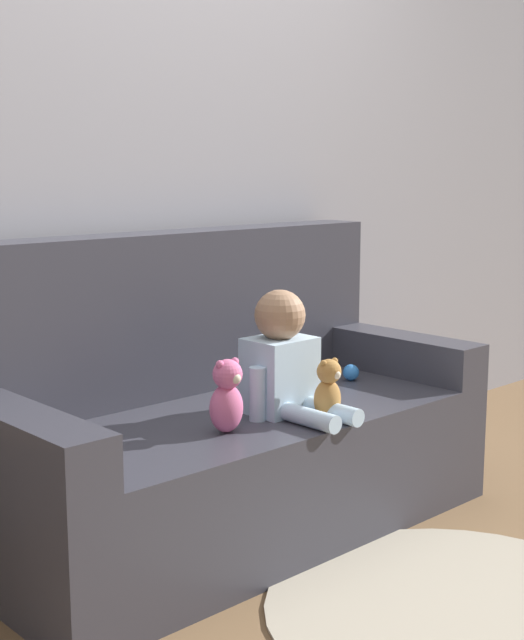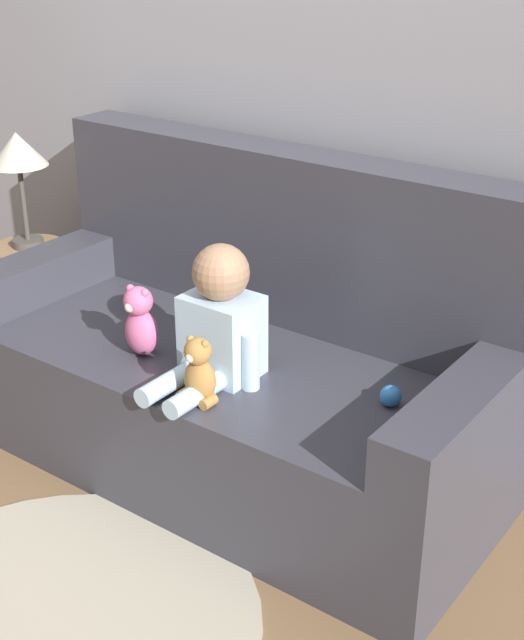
{
  "view_description": "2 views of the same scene",
  "coord_description": "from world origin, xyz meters",
  "px_view_note": "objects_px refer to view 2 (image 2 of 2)",
  "views": [
    {
      "loc": [
        -1.89,
        -2.14,
        1.22
      ],
      "look_at": [
        0.08,
        -0.04,
        0.71
      ],
      "focal_mm": 50.0,
      "sensor_mm": 36.0,
      "label": 1
    },
    {
      "loc": [
        1.54,
        -1.93,
        1.68
      ],
      "look_at": [
        0.19,
        -0.09,
        0.61
      ],
      "focal_mm": 50.0,
      "sensor_mm": 36.0,
      "label": 2
    }
  ],
  "objects_px": {
    "couch": "(244,366)",
    "person_baby": "(218,323)",
    "toy_ball": "(391,396)",
    "teddy_bear_brown": "(199,372)",
    "plush_toy_side": "(140,321)",
    "side_table": "(22,190)"
  },
  "relations": [
    {
      "from": "teddy_bear_brown",
      "to": "plush_toy_side",
      "type": "xyz_separation_m",
      "value": [
        -0.33,
        0.11,
        0.02
      ]
    },
    {
      "from": "couch",
      "to": "side_table",
      "type": "relative_size",
      "value": 1.91
    },
    {
      "from": "teddy_bear_brown",
      "to": "couch",
      "type": "bearing_deg",
      "value": 109.23
    },
    {
      "from": "couch",
      "to": "toy_ball",
      "type": "relative_size",
      "value": 28.69
    },
    {
      "from": "couch",
      "to": "person_baby",
      "type": "xyz_separation_m",
      "value": [
        0.08,
        -0.22,
        0.26
      ]
    },
    {
      "from": "couch",
      "to": "plush_toy_side",
      "type": "relative_size",
      "value": 7.73
    },
    {
      "from": "toy_ball",
      "to": "side_table",
      "type": "distance_m",
      "value": 1.71
    },
    {
      "from": "person_baby",
      "to": "toy_ball",
      "type": "bearing_deg",
      "value": 16.13
    },
    {
      "from": "person_baby",
      "to": "side_table",
      "type": "xyz_separation_m",
      "value": [
        -1.19,
        0.3,
        0.11
      ]
    },
    {
      "from": "plush_toy_side",
      "to": "toy_ball",
      "type": "bearing_deg",
      "value": 13.09
    },
    {
      "from": "couch",
      "to": "toy_ball",
      "type": "distance_m",
      "value": 0.59
    },
    {
      "from": "teddy_bear_brown",
      "to": "toy_ball",
      "type": "height_order",
      "value": "teddy_bear_brown"
    },
    {
      "from": "couch",
      "to": "person_baby",
      "type": "bearing_deg",
      "value": -70.64
    },
    {
      "from": "teddy_bear_brown",
      "to": "side_table",
      "type": "bearing_deg",
      "value": 160.02
    },
    {
      "from": "person_baby",
      "to": "plush_toy_side",
      "type": "distance_m",
      "value": 0.28
    },
    {
      "from": "couch",
      "to": "teddy_bear_brown",
      "type": "xyz_separation_m",
      "value": [
        0.13,
        -0.37,
        0.18
      ]
    },
    {
      "from": "couch",
      "to": "teddy_bear_brown",
      "type": "bearing_deg",
      "value": -70.77
    },
    {
      "from": "plush_toy_side",
      "to": "toy_ball",
      "type": "relative_size",
      "value": 3.71
    },
    {
      "from": "toy_ball",
      "to": "person_baby",
      "type": "bearing_deg",
      "value": -163.87
    },
    {
      "from": "plush_toy_side",
      "to": "couch",
      "type": "bearing_deg",
      "value": 52.21
    },
    {
      "from": "person_baby",
      "to": "couch",
      "type": "bearing_deg",
      "value": 109.36
    },
    {
      "from": "toy_ball",
      "to": "couch",
      "type": "bearing_deg",
      "value": 172.37
    }
  ]
}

